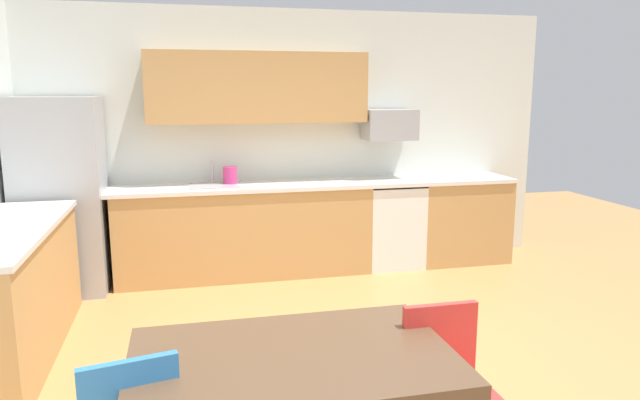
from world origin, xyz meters
TOP-DOWN VIEW (x-y plane):
  - ground_plane at (0.00, 0.00)m, footprint 12.00×12.00m
  - wall_back at (0.00, 2.65)m, footprint 5.80×0.10m
  - cabinet_run_back at (-0.48, 2.30)m, footprint 2.54×0.60m
  - cabinet_run_back_right at (1.89, 2.30)m, footprint 1.01×0.60m
  - cabinet_run_left at (-2.30, 0.80)m, footprint 0.60×2.00m
  - countertop_back at (0.00, 2.30)m, footprint 4.80×0.64m
  - countertop_left at (-2.30, 0.80)m, footprint 0.64×2.00m
  - upper_cabinets_back at (-0.30, 2.43)m, footprint 2.20×0.34m
  - refrigerator at (-2.18, 2.22)m, footprint 0.76×0.70m
  - oven_range at (1.09, 2.30)m, footprint 0.60×0.60m
  - microwave at (1.09, 2.40)m, footprint 0.54×0.36m
  - sink_basin at (-0.78, 2.30)m, footprint 0.48×0.40m
  - sink_faucet at (-0.78, 2.48)m, footprint 0.02×0.02m
  - dining_table at (-0.64, -1.18)m, footprint 1.40×0.90m
  - chair_near_table at (0.13, -1.14)m, footprint 0.40×0.40m
  - kettle at (-0.61, 2.35)m, footprint 0.14×0.14m

SIDE VIEW (x-z plane):
  - ground_plane at x=0.00m, z-range 0.00..0.00m
  - cabinet_run_back at x=-0.48m, z-range 0.00..0.90m
  - cabinet_run_back_right at x=1.89m, z-range 0.00..0.90m
  - cabinet_run_left at x=-2.30m, z-range 0.00..0.90m
  - oven_range at x=1.09m, z-range 0.00..0.91m
  - chair_near_table at x=0.13m, z-range 0.08..0.93m
  - dining_table at x=-0.64m, z-range 0.31..1.06m
  - sink_basin at x=-0.78m, z-range 0.81..0.95m
  - refrigerator at x=-2.18m, z-range 0.00..1.82m
  - countertop_back at x=0.00m, z-range 0.90..0.94m
  - countertop_left at x=-2.30m, z-range 0.90..0.94m
  - kettle at x=-0.61m, z-range 0.92..1.12m
  - sink_faucet at x=-0.78m, z-range 0.92..1.16m
  - wall_back at x=0.00m, z-range 0.00..2.70m
  - microwave at x=1.09m, z-range 1.35..1.67m
  - upper_cabinets_back at x=-0.30m, z-range 1.55..2.25m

